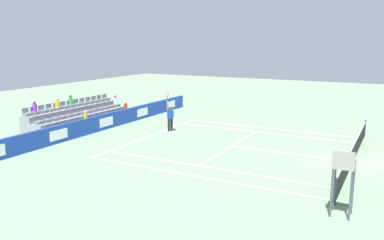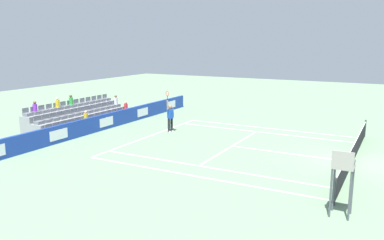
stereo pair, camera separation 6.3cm
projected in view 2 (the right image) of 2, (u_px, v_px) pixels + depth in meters
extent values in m
plane|color=gray|center=(353.00, 162.00, 19.41)|extent=(80.00, 80.00, 0.00)
cube|color=white|center=(152.00, 135.00, 24.92)|extent=(10.97, 0.10, 0.01)
cube|color=white|center=(232.00, 146.00, 22.38)|extent=(8.23, 0.10, 0.01)
cube|color=white|center=(288.00, 153.00, 20.89)|extent=(0.10, 6.40, 0.01)
cube|color=white|center=(208.00, 167.00, 18.61)|extent=(0.10, 11.89, 0.01)
cube|color=white|center=(263.00, 132.00, 25.72)|extent=(0.10, 11.89, 0.01)
cube|color=white|center=(194.00, 176.00, 17.43)|extent=(0.10, 11.89, 0.01)
cube|color=white|center=(269.00, 128.00, 26.90)|extent=(0.10, 11.89, 0.01)
cube|color=white|center=(153.00, 135.00, 24.87)|extent=(0.10, 0.20, 0.01)
cube|color=#193899|center=(105.00, 122.00, 26.55)|extent=(20.98, 0.20, 1.05)
cube|color=white|center=(171.00, 104.00, 33.74)|extent=(1.34, 0.01, 0.59)
cube|color=white|center=(143.00, 112.00, 30.12)|extent=(1.34, 0.01, 0.59)
cube|color=white|center=(107.00, 122.00, 26.49)|extent=(1.34, 0.01, 0.59)
cube|color=white|center=(59.00, 135.00, 22.87)|extent=(1.34, 0.01, 0.59)
cylinder|color=#33383D|center=(334.00, 192.00, 14.18)|extent=(0.10, 0.10, 1.07)
cylinder|color=#33383D|center=(365.00, 128.00, 24.43)|extent=(0.10, 0.10, 1.07)
cube|color=black|center=(354.00, 153.00, 19.32)|extent=(11.77, 0.02, 0.92)
cube|color=white|center=(354.00, 144.00, 19.23)|extent=(11.77, 0.04, 0.04)
cylinder|color=black|center=(172.00, 125.00, 25.92)|extent=(0.16, 0.16, 0.90)
cylinder|color=black|center=(169.00, 125.00, 25.75)|extent=(0.16, 0.16, 0.90)
cube|color=white|center=(172.00, 131.00, 26.00)|extent=(0.19, 0.28, 0.08)
cube|color=white|center=(169.00, 131.00, 25.83)|extent=(0.19, 0.28, 0.08)
cube|color=#1947B2|center=(170.00, 114.00, 25.69)|extent=(0.32, 0.41, 0.60)
sphere|color=#9E7251|center=(170.00, 107.00, 25.60)|extent=(0.24, 0.24, 0.24)
cylinder|color=#9E7251|center=(167.00, 105.00, 25.42)|extent=(0.09, 0.09, 0.62)
cylinder|color=#9E7251|center=(173.00, 113.00, 25.80)|extent=(0.09, 0.09, 0.56)
cylinder|color=black|center=(167.00, 98.00, 25.33)|extent=(0.04, 0.04, 0.28)
torus|color=red|center=(167.00, 94.00, 25.28)|extent=(0.12, 0.30, 0.31)
sphere|color=#D1E533|center=(167.00, 89.00, 25.22)|extent=(0.07, 0.07, 0.07)
cylinder|color=#474C54|center=(334.00, 187.00, 13.71)|extent=(0.07, 0.07, 1.71)
cylinder|color=#474C54|center=(352.00, 190.00, 13.43)|extent=(0.07, 0.07, 1.71)
cylinder|color=#474C54|center=(331.00, 193.00, 13.19)|extent=(0.07, 0.07, 1.71)
cylinder|color=#474C54|center=(350.00, 196.00, 12.92)|extent=(0.07, 0.07, 1.71)
cube|color=gray|center=(343.00, 166.00, 13.14)|extent=(0.70, 0.70, 0.08)
cube|color=gray|center=(343.00, 160.00, 12.80)|extent=(0.06, 0.70, 0.55)
cube|color=#474C54|center=(334.00, 160.00, 13.25)|extent=(0.56, 0.05, 0.04)
cube|color=#474C54|center=(354.00, 162.00, 12.95)|extent=(0.56, 0.05, 0.04)
cube|color=gray|center=(93.00, 125.00, 27.11)|extent=(8.06, 0.95, 0.42)
cube|color=slate|center=(126.00, 112.00, 30.26)|extent=(0.48, 0.44, 0.20)
cube|color=slate|center=(124.00, 108.00, 30.30)|extent=(0.48, 0.04, 0.30)
cube|color=slate|center=(121.00, 113.00, 29.72)|extent=(0.48, 0.44, 0.20)
cube|color=slate|center=(119.00, 110.00, 29.77)|extent=(0.48, 0.04, 0.30)
cube|color=slate|center=(116.00, 114.00, 29.19)|extent=(0.48, 0.44, 0.20)
cube|color=slate|center=(114.00, 111.00, 29.23)|extent=(0.48, 0.04, 0.30)
cube|color=slate|center=(111.00, 116.00, 28.65)|extent=(0.48, 0.44, 0.20)
cube|color=slate|center=(108.00, 112.00, 28.70)|extent=(0.48, 0.04, 0.30)
cube|color=slate|center=(105.00, 117.00, 28.12)|extent=(0.48, 0.44, 0.20)
cube|color=slate|center=(103.00, 114.00, 28.16)|extent=(0.48, 0.04, 0.30)
cube|color=slate|center=(99.00, 119.00, 27.58)|extent=(0.48, 0.44, 0.20)
cube|color=slate|center=(97.00, 115.00, 27.62)|extent=(0.48, 0.04, 0.30)
cube|color=slate|center=(93.00, 120.00, 27.04)|extent=(0.48, 0.44, 0.20)
cube|color=slate|center=(91.00, 116.00, 27.09)|extent=(0.48, 0.04, 0.30)
cube|color=slate|center=(87.00, 122.00, 26.51)|extent=(0.48, 0.44, 0.20)
cube|color=slate|center=(84.00, 118.00, 26.55)|extent=(0.48, 0.04, 0.30)
cube|color=slate|center=(80.00, 123.00, 25.97)|extent=(0.48, 0.44, 0.20)
cube|color=slate|center=(78.00, 119.00, 26.02)|extent=(0.48, 0.04, 0.30)
cube|color=slate|center=(73.00, 125.00, 25.44)|extent=(0.48, 0.44, 0.20)
cube|color=slate|center=(71.00, 121.00, 25.48)|extent=(0.48, 0.04, 0.30)
cube|color=slate|center=(66.00, 127.00, 24.90)|extent=(0.48, 0.44, 0.20)
cube|color=slate|center=(63.00, 123.00, 24.95)|extent=(0.48, 0.04, 0.30)
cube|color=slate|center=(58.00, 129.00, 24.37)|extent=(0.48, 0.44, 0.20)
cube|color=slate|center=(56.00, 125.00, 24.41)|extent=(0.48, 0.04, 0.30)
cube|color=slate|center=(51.00, 131.00, 23.83)|extent=(0.48, 0.44, 0.20)
cube|color=slate|center=(48.00, 127.00, 23.87)|extent=(0.48, 0.04, 0.30)
cube|color=gray|center=(83.00, 120.00, 27.50)|extent=(8.06, 0.95, 0.84)
cube|color=slate|center=(116.00, 105.00, 30.62)|extent=(0.48, 0.44, 0.20)
cube|color=slate|center=(114.00, 102.00, 30.66)|extent=(0.48, 0.04, 0.30)
cube|color=slate|center=(111.00, 107.00, 30.08)|extent=(0.48, 0.44, 0.20)
cube|color=slate|center=(109.00, 103.00, 30.12)|extent=(0.48, 0.04, 0.30)
cube|color=slate|center=(106.00, 108.00, 29.55)|extent=(0.48, 0.44, 0.20)
cube|color=slate|center=(104.00, 104.00, 29.59)|extent=(0.48, 0.04, 0.30)
cube|color=slate|center=(100.00, 109.00, 29.01)|extent=(0.48, 0.44, 0.20)
cube|color=slate|center=(98.00, 105.00, 29.05)|extent=(0.48, 0.04, 0.30)
cube|color=slate|center=(95.00, 110.00, 28.47)|extent=(0.48, 0.44, 0.20)
cube|color=slate|center=(92.00, 107.00, 28.52)|extent=(0.48, 0.04, 0.30)
cube|color=slate|center=(89.00, 112.00, 27.94)|extent=(0.48, 0.44, 0.20)
cube|color=slate|center=(86.00, 108.00, 27.98)|extent=(0.48, 0.04, 0.30)
cube|color=slate|center=(82.00, 113.00, 27.40)|extent=(0.48, 0.44, 0.20)
cube|color=slate|center=(80.00, 109.00, 27.45)|extent=(0.48, 0.04, 0.30)
cube|color=slate|center=(76.00, 114.00, 26.87)|extent=(0.48, 0.44, 0.20)
cube|color=slate|center=(73.00, 111.00, 26.91)|extent=(0.48, 0.04, 0.30)
cube|color=slate|center=(69.00, 116.00, 26.33)|extent=(0.48, 0.44, 0.20)
cube|color=slate|center=(67.00, 112.00, 26.37)|extent=(0.48, 0.04, 0.30)
cube|color=slate|center=(62.00, 117.00, 25.80)|extent=(0.48, 0.44, 0.20)
cube|color=slate|center=(60.00, 113.00, 25.84)|extent=(0.48, 0.04, 0.30)
cube|color=slate|center=(55.00, 119.00, 25.26)|extent=(0.48, 0.44, 0.20)
cube|color=slate|center=(52.00, 115.00, 25.30)|extent=(0.48, 0.04, 0.30)
cube|color=slate|center=(47.00, 121.00, 24.72)|extent=(0.48, 0.44, 0.20)
cube|color=slate|center=(45.00, 117.00, 24.77)|extent=(0.48, 0.04, 0.30)
cube|color=slate|center=(39.00, 123.00, 24.19)|extent=(0.48, 0.44, 0.20)
cube|color=slate|center=(36.00, 118.00, 24.23)|extent=(0.48, 0.04, 0.30)
cube|color=gray|center=(72.00, 116.00, 27.90)|extent=(8.06, 0.95, 1.26)
cube|color=slate|center=(107.00, 99.00, 30.97)|extent=(0.48, 0.44, 0.20)
cube|color=slate|center=(105.00, 96.00, 31.02)|extent=(0.48, 0.04, 0.30)
cube|color=slate|center=(101.00, 100.00, 30.44)|extent=(0.48, 0.44, 0.20)
cube|color=slate|center=(99.00, 97.00, 30.48)|extent=(0.48, 0.04, 0.30)
cube|color=slate|center=(96.00, 101.00, 29.90)|extent=(0.48, 0.44, 0.20)
cube|color=slate|center=(94.00, 98.00, 29.95)|extent=(0.48, 0.04, 0.30)
cube|color=slate|center=(90.00, 102.00, 29.37)|extent=(0.48, 0.44, 0.20)
cube|color=slate|center=(88.00, 99.00, 29.41)|extent=(0.48, 0.04, 0.30)
cube|color=slate|center=(84.00, 104.00, 28.83)|extent=(0.48, 0.44, 0.20)
cube|color=slate|center=(82.00, 100.00, 28.88)|extent=(0.48, 0.04, 0.30)
cube|color=slate|center=(78.00, 105.00, 28.30)|extent=(0.48, 0.44, 0.20)
cube|color=slate|center=(76.00, 101.00, 28.34)|extent=(0.48, 0.04, 0.30)
cube|color=slate|center=(72.00, 106.00, 27.76)|extent=(0.48, 0.44, 0.20)
cube|color=slate|center=(70.00, 102.00, 27.80)|extent=(0.48, 0.04, 0.30)
cube|color=slate|center=(65.00, 107.00, 27.22)|extent=(0.48, 0.44, 0.20)
cube|color=slate|center=(63.00, 103.00, 27.27)|extent=(0.48, 0.04, 0.30)
cube|color=slate|center=(58.00, 109.00, 26.69)|extent=(0.48, 0.44, 0.20)
cube|color=slate|center=(56.00, 105.00, 26.73)|extent=(0.48, 0.04, 0.30)
cube|color=slate|center=(51.00, 110.00, 26.15)|extent=(0.48, 0.44, 0.20)
cube|color=slate|center=(49.00, 106.00, 26.20)|extent=(0.48, 0.04, 0.30)
cube|color=slate|center=(44.00, 111.00, 25.62)|extent=(0.48, 0.44, 0.20)
cube|color=slate|center=(41.00, 107.00, 25.66)|extent=(0.48, 0.04, 0.30)
cube|color=slate|center=(36.00, 113.00, 25.08)|extent=(0.48, 0.44, 0.20)
cube|color=slate|center=(33.00, 109.00, 25.13)|extent=(0.48, 0.04, 0.30)
cube|color=slate|center=(28.00, 115.00, 24.55)|extent=(0.48, 0.44, 0.20)
cube|color=slate|center=(25.00, 110.00, 24.59)|extent=(0.48, 0.04, 0.30)
cylinder|color=white|center=(116.00, 101.00, 30.57)|extent=(0.28, 0.28, 0.51)
sphere|color=brown|center=(116.00, 96.00, 30.50)|extent=(0.20, 0.20, 0.20)
cylinder|color=red|center=(126.00, 107.00, 30.21)|extent=(0.28, 0.28, 0.53)
sphere|color=beige|center=(126.00, 102.00, 30.14)|extent=(0.20, 0.20, 0.20)
cylinder|color=yellow|center=(86.00, 117.00, 26.47)|extent=(0.28, 0.28, 0.46)
sphere|color=#D3A884|center=(86.00, 112.00, 26.40)|extent=(0.20, 0.20, 0.20)
cylinder|color=green|center=(71.00, 101.00, 27.71)|extent=(0.28, 0.28, 0.51)
sphere|color=brown|center=(71.00, 96.00, 27.65)|extent=(0.20, 0.20, 0.20)
cylinder|color=yellow|center=(57.00, 104.00, 26.65)|extent=(0.28, 0.28, 0.48)
sphere|color=beige|center=(57.00, 99.00, 26.58)|extent=(0.20, 0.20, 0.20)
cylinder|color=purple|center=(35.00, 108.00, 25.04)|extent=(0.28, 0.28, 0.46)
sphere|color=brown|center=(35.00, 103.00, 24.98)|extent=(0.20, 0.20, 0.20)
sphere|color=#D1E533|center=(297.00, 155.00, 20.45)|extent=(0.07, 0.07, 0.07)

